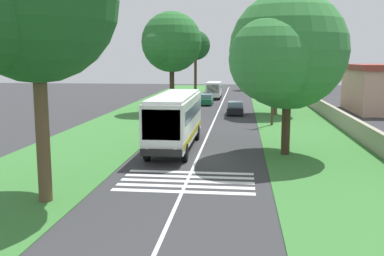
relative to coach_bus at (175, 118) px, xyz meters
The scene contains 17 objects.
ground 4.40m from the coach_bus, 152.09° to the right, with size 160.00×160.00×0.00m, color #333335.
grass_verge_left 13.42m from the coach_bus, 28.88° to the left, with size 120.00×8.00×0.04m, color #387533.
grass_verge_right 15.46m from the coach_bus, 40.76° to the right, with size 120.00×8.00×0.04m, color #387533.
centre_line 11.93m from the coach_bus, ahead, with size 110.00×0.16×0.01m, color silver.
coach_bus is the anchor object (origin of this frame).
zebra_crossing 8.72m from the coach_bus, 167.71° to the right, with size 4.05×6.80×0.01m.
trailing_car_0 19.76m from the coach_bus, 11.19° to the right, with size 4.30×1.78×1.43m.
trailing_car_1 29.24m from the coach_bus, ahead, with size 4.30×1.78×1.43m.
trailing_minibus_0 38.44m from the coach_bus, ahead, with size 6.00×2.14×2.53m.
roadside_tree_left_0 14.12m from the coach_bus, 161.19° to the left, with size 8.46×6.74×11.82m.
roadside_tree_left_1 50.83m from the coach_bus, ahead, with size 6.02×5.22×10.97m.
roadside_tree_left_2 21.77m from the coach_bus, ahead, with size 7.77×6.79×11.31m.
roadside_tree_right_0 8.40m from the coach_bus, 101.05° to the right, with size 8.82×7.37×10.28m.
roadside_tree_right_1 59.88m from the coach_bus, ahead, with size 5.33×4.43×9.91m.
roadside_tree_right_2 21.51m from the coach_bus, 22.18° to the right, with size 8.14×6.92×10.36m.
utility_pole 13.75m from the coach_bus, 32.34° to the right, with size 0.24×1.40×7.01m.
roadside_wall 21.38m from the coach_bus, 38.91° to the right, with size 70.00×0.40×1.43m, color #9E937F.
Camera 1 is at (-26.69, -2.67, 6.17)m, focal length 41.99 mm.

